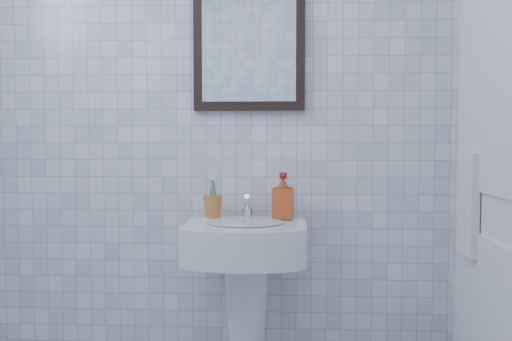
{
  "coord_description": "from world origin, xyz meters",
  "views": [
    {
      "loc": [
        0.38,
        -1.39,
        1.11
      ],
      "look_at": [
        0.25,
        0.86,
        0.99
      ],
      "focal_mm": 40.0,
      "sensor_mm": 36.0,
      "label": 1
    }
  ],
  "objects": [
    {
      "name": "washbasin",
      "position": [
        0.2,
        0.98,
        0.52
      ],
      "size": [
        0.5,
        0.37,
        0.77
      ],
      "color": "white",
      "rests_on": "ground"
    },
    {
      "name": "faucet",
      "position": [
        0.2,
        1.07,
        0.81
      ],
      "size": [
        0.04,
        0.1,
        0.11
      ],
      "color": "silver",
      "rests_on": "washbasin"
    },
    {
      "name": "soap_dispenser",
      "position": [
        0.35,
        1.08,
        0.86
      ],
      "size": [
        0.1,
        0.1,
        0.2
      ],
      "primitive_type": "imported",
      "rotation": [
        0.0,
        0.0,
        -0.09
      ],
      "color": "red",
      "rests_on": "washbasin"
    },
    {
      "name": "wall_mirror",
      "position": [
        0.2,
        1.18,
        1.55
      ],
      "size": [
        0.5,
        0.04,
        0.62
      ],
      "color": "black",
      "rests_on": "wall_back"
    },
    {
      "name": "toothbrush_cup",
      "position": [
        0.04,
        1.08,
        0.82
      ],
      "size": [
        0.1,
        0.1,
        0.1
      ],
      "primitive_type": null,
      "rotation": [
        0.0,
        0.0,
        -0.24
      ],
      "color": "orange",
      "rests_on": "washbasin"
    },
    {
      "name": "hand_towel",
      "position": [
        1.04,
        0.74,
        0.87
      ],
      "size": [
        0.03,
        0.16,
        0.38
      ],
      "primitive_type": "cube",
      "color": "white",
      "rests_on": "towel_ring"
    },
    {
      "name": "bathroom_door",
      "position": [
        1.08,
        0.55,
        1.0
      ],
      "size": [
        0.04,
        0.8,
        2.0
      ],
      "primitive_type": "cube",
      "color": "silver",
      "rests_on": "ground"
    },
    {
      "name": "wall_back",
      "position": [
        0.0,
        1.2,
        1.25
      ],
      "size": [
        2.2,
        0.02,
        2.5
      ],
      "primitive_type": "cube",
      "color": "white",
      "rests_on": "ground"
    },
    {
      "name": "towel_ring",
      "position": [
        1.06,
        0.74,
        1.05
      ],
      "size": [
        0.01,
        0.18,
        0.18
      ],
      "primitive_type": "torus",
      "rotation": [
        0.0,
        1.57,
        0.0
      ],
      "color": "silver",
      "rests_on": "wall_right"
    }
  ]
}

